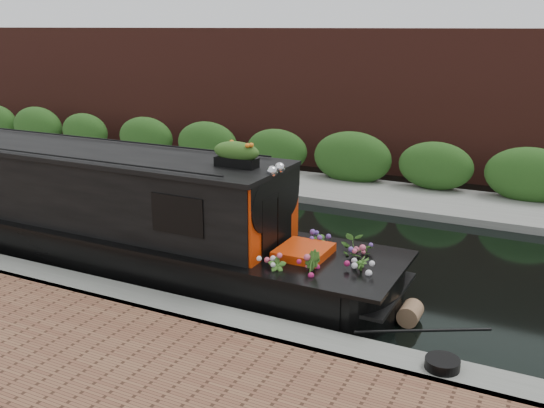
% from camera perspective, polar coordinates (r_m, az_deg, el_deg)
% --- Properties ---
extents(ground, '(80.00, 80.00, 0.00)m').
position_cam_1_polar(ground, '(11.75, -1.70, -3.81)').
color(ground, black).
rests_on(ground, ground).
extents(near_bank_coping, '(40.00, 0.60, 0.50)m').
position_cam_1_polar(near_bank_coping, '(9.21, -11.58, -10.10)').
color(near_bank_coping, slate).
rests_on(near_bank_coping, ground).
extents(far_bank_path, '(40.00, 2.40, 0.34)m').
position_cam_1_polar(far_bank_path, '(15.40, 5.69, 1.06)').
color(far_bank_path, gray).
rests_on(far_bank_path, ground).
extents(far_hedge, '(40.00, 1.10, 2.80)m').
position_cam_1_polar(far_hedge, '(16.22, 6.83, 1.81)').
color(far_hedge, '#264F1A').
rests_on(far_hedge, ground).
extents(far_brick_wall, '(40.00, 1.00, 8.00)m').
position_cam_1_polar(far_brick_wall, '(18.15, 9.09, 3.30)').
color(far_brick_wall, '#51231B').
rests_on(far_brick_wall, ground).
extents(narrowboat, '(10.98, 1.98, 2.59)m').
position_cam_1_polar(narrowboat, '(11.42, -16.89, -1.08)').
color(narrowboat, black).
rests_on(narrowboat, ground).
extents(rope_fender, '(0.30, 0.39, 0.30)m').
position_cam_1_polar(rope_fender, '(8.93, 12.88, -9.99)').
color(rope_fender, '#836145').
rests_on(rope_fender, ground).
extents(coiled_mooring_rope, '(0.40, 0.40, 0.12)m').
position_cam_1_polar(coiled_mooring_rope, '(7.50, 15.74, -14.27)').
color(coiled_mooring_rope, black).
rests_on(coiled_mooring_rope, near_bank_coping).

